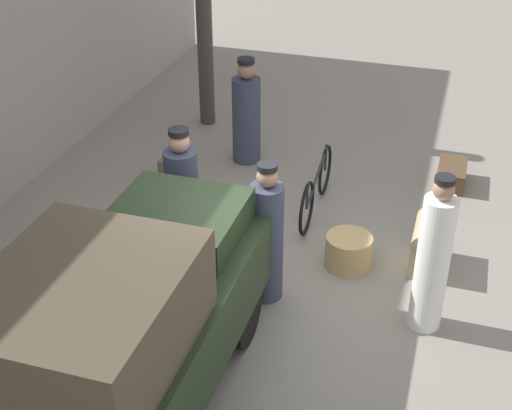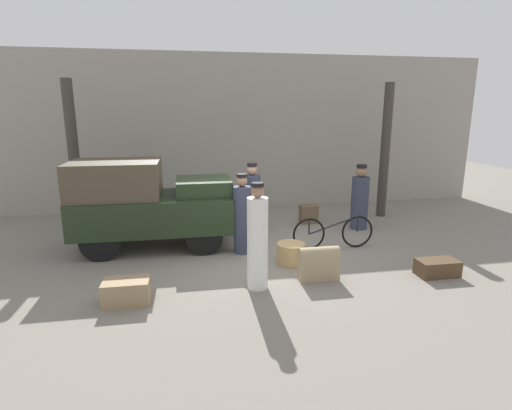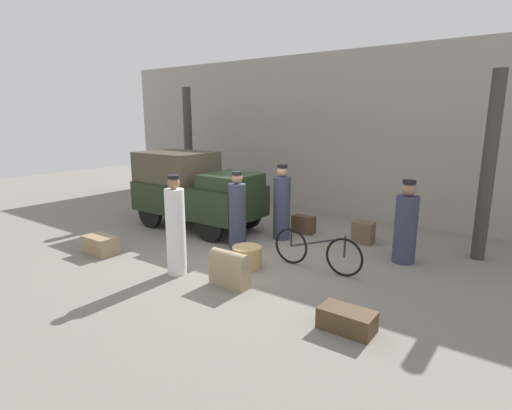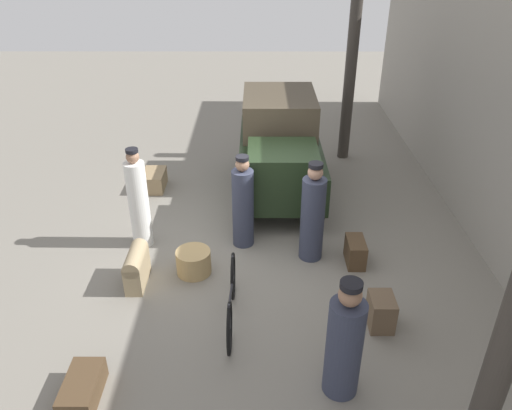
{
  "view_description": "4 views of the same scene",
  "coord_description": "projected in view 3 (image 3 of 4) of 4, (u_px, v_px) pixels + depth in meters",
  "views": [
    {
      "loc": [
        -6.27,
        -1.79,
        4.97
      ],
      "look_at": [
        0.2,
        0.2,
        0.95
      ],
      "focal_mm": 50.0,
      "sensor_mm": 36.0,
      "label": 1
    },
    {
      "loc": [
        -1.22,
        -7.85,
        2.89
      ],
      "look_at": [
        0.2,
        0.2,
        0.95
      ],
      "focal_mm": 28.0,
      "sensor_mm": 36.0,
      "label": 2
    },
    {
      "loc": [
        4.99,
        -6.41,
        2.75
      ],
      "look_at": [
        0.2,
        0.2,
        0.95
      ],
      "focal_mm": 28.0,
      "sensor_mm": 36.0,
      "label": 3
    },
    {
      "loc": [
        7.14,
        0.21,
        4.9
      ],
      "look_at": [
        0.2,
        0.2,
        0.95
      ],
      "focal_mm": 35.0,
      "sensor_mm": 36.0,
      "label": 4
    }
  ],
  "objects": [
    {
      "name": "suitcase_tan_flat",
      "position": [
        101.0,
        245.0,
        8.2
      ],
      "size": [
        0.7,
        0.44,
        0.37
      ],
      "color": "#937A56",
      "rests_on": "ground"
    },
    {
      "name": "station_building_facade",
      "position": [
        331.0,
        135.0,
        11.25
      ],
      "size": [
        16.0,
        0.15,
        4.5
      ],
      "color": "gray",
      "rests_on": "ground"
    },
    {
      "name": "ground_plane",
      "position": [
        243.0,
        249.0,
        8.52
      ],
      "size": [
        30.0,
        30.0,
        0.0
      ],
      "primitive_type": "plane",
      "color": "gray"
    },
    {
      "name": "bicycle",
      "position": [
        317.0,
        251.0,
        7.29
      ],
      "size": [
        1.78,
        0.04,
        0.75
      ],
      "color": "black",
      "rests_on": "ground"
    },
    {
      "name": "suitcase_black_upright",
      "position": [
        363.0,
        232.0,
        8.89
      ],
      "size": [
        0.45,
        0.33,
        0.47
      ],
      "color": "brown",
      "rests_on": "ground"
    },
    {
      "name": "porter_with_bicycle",
      "position": [
        282.0,
        205.0,
        9.07
      ],
      "size": [
        0.39,
        0.39,
        1.72
      ],
      "color": "#33384C",
      "rests_on": "ground"
    },
    {
      "name": "trunk_barrel_dark",
      "position": [
        230.0,
        268.0,
        6.6
      ],
      "size": [
        0.7,
        0.26,
        0.6
      ],
      "color": "#9E8966",
      "rests_on": "ground"
    },
    {
      "name": "suitcase_small_leather",
      "position": [
        303.0,
        224.0,
        9.66
      ],
      "size": [
        0.54,
        0.28,
        0.42
      ],
      "color": "#4C3823",
      "rests_on": "ground"
    },
    {
      "name": "canopy_pillar_left",
      "position": [
        188.0,
        149.0,
        12.13
      ],
      "size": [
        0.25,
        0.25,
        3.61
      ],
      "color": "#38332D",
      "rests_on": "ground"
    },
    {
      "name": "truck",
      "position": [
        194.0,
        188.0,
        10.02
      ],
      "size": [
        3.27,
        1.58,
        1.89
      ],
      "color": "black",
      "rests_on": "ground"
    },
    {
      "name": "trunk_large_brown",
      "position": [
        347.0,
        320.0,
        5.24
      ],
      "size": [
        0.72,
        0.39,
        0.29
      ],
      "color": "#4C3823",
      "rests_on": "ground"
    },
    {
      "name": "porter_standing_middle",
      "position": [
        406.0,
        226.0,
        7.6
      ],
      "size": [
        0.42,
        0.42,
        1.61
      ],
      "color": "#33384C",
      "rests_on": "ground"
    },
    {
      "name": "conductor_in_dark_uniform",
      "position": [
        237.0,
        214.0,
        8.41
      ],
      "size": [
        0.37,
        0.37,
        1.66
      ],
      "color": "#33384C",
      "rests_on": "ground"
    },
    {
      "name": "wicker_basket",
      "position": [
        247.0,
        257.0,
        7.44
      ],
      "size": [
        0.55,
        0.55,
        0.4
      ],
      "color": "tan",
      "rests_on": "ground"
    },
    {
      "name": "porter_lifting_near_truck",
      "position": [
        176.0,
        229.0,
        7.01
      ],
      "size": [
        0.34,
        0.34,
        1.78
      ],
      "color": "white",
      "rests_on": "ground"
    },
    {
      "name": "canopy_pillar_right",
      "position": [
        488.0,
        168.0,
        7.55
      ],
      "size": [
        0.25,
        0.25,
        3.61
      ],
      "color": "#38332D",
      "rests_on": "ground"
    }
  ]
}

